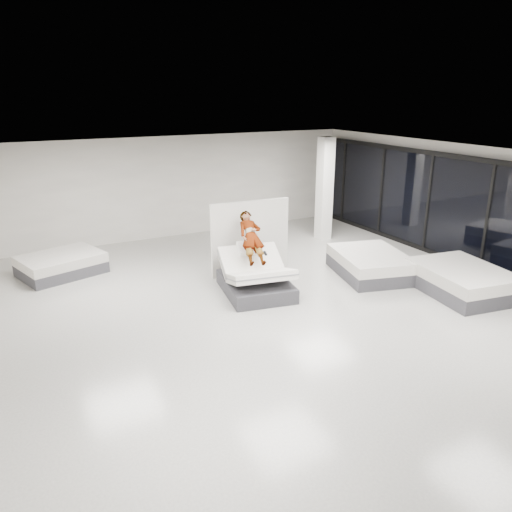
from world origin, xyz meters
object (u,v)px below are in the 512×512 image
hero_bed (256,278)px  flat_bed_right_near (462,280)px  flat_bed_left_far (61,264)px  person (252,243)px  remote (265,253)px  divider_panel (250,238)px  flat_bed_right_far (371,264)px  column (325,189)px

hero_bed → flat_bed_right_near: bearing=-27.5°
hero_bed → flat_bed_left_far: 5.18m
person → flat_bed_right_near: person is taller
hero_bed → remote: hero_bed is taller
person → remote: 0.44m
hero_bed → divider_panel: (0.50, 1.26, 0.59)m
flat_bed_right_far → flat_bed_left_far: flat_bed_right_far is taller
remote → flat_bed_right_far: remote is taller
hero_bed → remote: 0.65m
person → flat_bed_left_far: (-3.93, 3.13, -0.87)m
flat_bed_right_far → flat_bed_right_near: 2.22m
person → hero_bed: bearing=-90.0°
flat_bed_left_far → column: bearing=-2.7°
remote → column: 4.99m
hero_bed → column: size_ratio=0.67×
flat_bed_left_far → remote: bearing=-40.7°
hero_bed → flat_bed_right_near: (4.29, -2.23, -0.05)m
divider_panel → flat_bed_left_far: (-4.38, 2.17, -0.69)m
remote → flat_bed_left_far: size_ratio=0.06×
person → divider_panel: size_ratio=0.73×
person → flat_bed_left_far: size_ratio=0.68×
remote → flat_bed_left_far: bearing=149.2°
remote → column: (3.82, 3.14, 0.63)m
person → divider_panel: bearing=74.7°
column → flat_bed_right_near: bearing=-87.2°
remote → column: bearing=49.3°
remote → divider_panel: size_ratio=0.07×
remote → flat_bed_right_far: 3.05m
person → divider_panel: (0.45, 0.96, -0.18)m
flat_bed_right_far → flat_bed_right_near: size_ratio=1.01×
person → flat_bed_left_far: bearing=151.3°
column → person: bearing=-145.2°
remote → flat_bed_left_far: 5.43m
flat_bed_right_far → column: bearing=75.8°
flat_bed_right_near → flat_bed_left_far: bearing=145.3°
hero_bed → person: 0.83m
divider_panel → flat_bed_left_far: size_ratio=0.93×
divider_panel → hero_bed: bearing=-107.9°
hero_bed → remote: bearing=-21.7°
flat_bed_right_near → hero_bed: bearing=152.5°
remote → column: size_ratio=0.04×
person → column: column is taller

